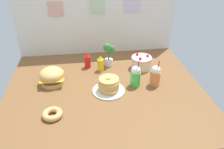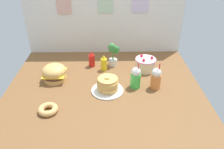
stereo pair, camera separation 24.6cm
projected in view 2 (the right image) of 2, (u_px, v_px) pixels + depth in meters
The scene contains 11 objects.
ground_plane at pixel (104, 89), 2.50m from camera, with size 2.14×1.89×0.02m, color brown.
back_wall at pixel (104, 20), 3.05m from camera, with size 2.14×0.04×0.92m.
burger at pixel (54, 73), 2.59m from camera, with size 0.27×0.27×0.20m.
pancake_stack at pixel (108, 85), 2.41m from camera, with size 0.35×0.35×0.18m.
layer_cake at pixel (145, 64), 2.80m from camera, with size 0.26×0.26×0.19m.
ketchup_bottle at pixel (92, 59), 2.87m from camera, with size 0.08×0.08×0.20m.
mustard_bottle at pixel (104, 63), 2.79m from camera, with size 0.08×0.08×0.20m.
cream_soda_cup at pixel (136, 78), 2.45m from camera, with size 0.11×0.11×0.31m.
orange_float_cup at pixel (156, 78), 2.44m from camera, with size 0.11×0.11×0.31m.
donut_pink_glaze at pixel (48, 109), 2.14m from camera, with size 0.19×0.19×0.06m.
potted_plant at pixel (113, 53), 2.86m from camera, with size 0.14×0.13×0.31m.
Camera 2 is at (0.05, -2.05, 1.42)m, focal length 36.21 mm.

